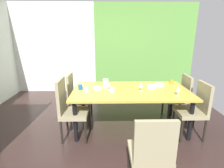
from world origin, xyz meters
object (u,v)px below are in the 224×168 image
wine_glass_rear (109,84)px  serving_bowl_near_window (151,87)px  wine_glass_right (84,79)px  cup_west (80,87)px  cup_corner (172,82)px  serving_bowl_center (159,85)px  wine_glass_front (141,85)px  chair_left_far (76,95)px  chair_head_near (151,152)px  wine_glass_near_shelf (178,89)px  dining_table (131,93)px  chair_right_near (195,108)px  cup_east (112,90)px  pitcher_left (106,83)px  chair_left_near (69,107)px  cup_south (87,90)px  serving_bowl_north (98,88)px  chair_right_far (180,95)px

wine_glass_rear → serving_bowl_near_window: wine_glass_rear is taller
wine_glass_right → cup_west: bearing=-92.0°
cup_corner → serving_bowl_center: bearing=-151.2°
wine_glass_right → wine_glass_front: bearing=-23.9°
chair_left_far → cup_west: bearing=24.1°
chair_left_far → serving_bowl_center: chair_left_far is taller
chair_head_near → cup_west: chair_head_near is taller
wine_glass_near_shelf → wine_glass_front: 0.61m
wine_glass_rear → cup_corner: wine_glass_rear is taller
dining_table → chair_right_near: bearing=-17.3°
cup_east → cup_west: bearing=164.0°
wine_glass_rear → serving_bowl_near_window: 0.80m
wine_glass_front → pitcher_left: 0.67m
chair_left_near → wine_glass_front: 1.28m
cup_south → wine_glass_near_shelf: bearing=-7.8°
cup_corner → cup_west: bearing=-168.4°
chair_left_far → pitcher_left: chair_left_far is taller
serving_bowl_center → serving_bowl_near_window: 0.24m
chair_head_near → wine_glass_near_shelf: 1.35m
cup_east → cup_corner: (1.21, 0.53, -0.00)m
serving_bowl_center → serving_bowl_near_window: serving_bowl_near_window is taller
cup_west → dining_table: bearing=-1.2°
chair_left_far → pitcher_left: size_ratio=5.77×
wine_glass_right → cup_corner: size_ratio=2.03×
chair_left_far → chair_right_near: (2.10, -0.66, -0.00)m
chair_head_near → wine_glass_right: (-0.95, 1.82, 0.33)m
chair_right_near → wine_glass_near_shelf: size_ratio=5.68×
chair_right_near → chair_left_near: (-2.11, -0.00, 0.03)m
chair_left_near → wine_glass_right: 0.78m
chair_left_near → serving_bowl_north: (0.46, 0.36, 0.22)m
chair_right_near → cup_corner: bearing=13.8°
cup_west → cup_corner: bearing=11.6°
chair_left_far → wine_glass_near_shelf: size_ratio=5.70×
wine_glass_right → cup_east: size_ratio=1.87×
dining_table → serving_bowl_near_window: 0.41m
wine_glass_rear → cup_east: size_ratio=1.79×
serving_bowl_center → serving_bowl_near_window: bearing=-141.3°
pitcher_left → chair_right_near: bearing=-17.1°
serving_bowl_center → serving_bowl_near_window: size_ratio=1.13×
dining_table → cup_west: cup_west is taller
serving_bowl_center → cup_east: bearing=-158.1°
wine_glass_near_shelf → serving_bowl_center: bearing=105.0°
dining_table → chair_right_near: chair_right_near is taller
chair_right_near → wine_glass_front: (-0.89, 0.23, 0.34)m
chair_right_near → pitcher_left: bearing=72.9°
wine_glass_rear → chair_left_far: bearing=152.4°
wine_glass_right → cup_south: wine_glass_right is taller
wine_glass_near_shelf → cup_west: 1.68m
cup_east → pitcher_left: bearing=113.2°
wine_glass_right → chair_right_far: bearing=-1.4°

